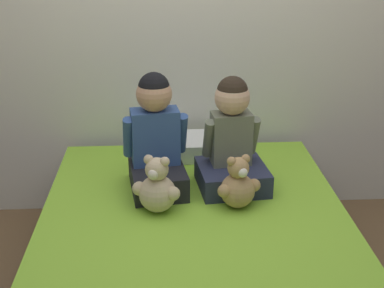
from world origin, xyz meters
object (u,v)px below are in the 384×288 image
at_px(teddy_bear_held_by_left_child, 157,188).
at_px(teddy_bear_held_by_right_child, 238,186).
at_px(child_on_right, 232,142).
at_px(pillow_at_headboard, 187,146).
at_px(bed, 196,266).
at_px(child_on_left, 156,140).

xyz_separation_m(teddy_bear_held_by_left_child, teddy_bear_held_by_right_child, (0.40, 0.02, -0.01)).
distance_m(child_on_right, pillow_at_headboard, 0.52).
height_order(teddy_bear_held_by_left_child, pillow_at_headboard, teddy_bear_held_by_left_child).
xyz_separation_m(bed, child_on_right, (0.22, 0.39, 0.50)).
bearing_deg(pillow_at_headboard, child_on_right, -62.92).
bearing_deg(teddy_bear_held_by_left_child, teddy_bear_held_by_right_child, 23.83).
xyz_separation_m(child_on_left, pillow_at_headboard, (0.19, 0.42, -0.22)).
bearing_deg(teddy_bear_held_by_right_child, child_on_left, 129.66).
distance_m(bed, teddy_bear_held_by_right_child, 0.45).
distance_m(bed, child_on_right, 0.67).
bearing_deg(child_on_right, teddy_bear_held_by_left_child, -153.23).
distance_m(bed, teddy_bear_held_by_left_child, 0.43).
xyz_separation_m(child_on_right, pillow_at_headboard, (-0.22, 0.42, -0.20)).
bearing_deg(pillow_at_headboard, teddy_bear_held_by_left_child, -104.91).
height_order(bed, teddy_bear_held_by_right_child, teddy_bear_held_by_right_child).
xyz_separation_m(bed, pillow_at_headboard, (0.00, 0.81, 0.30)).
xyz_separation_m(teddy_bear_held_by_right_child, pillow_at_headboard, (-0.22, 0.66, -0.06)).
bearing_deg(child_on_left, bed, -72.63).
bearing_deg(bed, child_on_right, 60.86).
bearing_deg(child_on_left, teddy_bear_held_by_right_child, -38.94).
height_order(bed, teddy_bear_held_by_left_child, teddy_bear_held_by_left_child).
distance_m(child_on_left, teddy_bear_held_by_right_child, 0.50).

